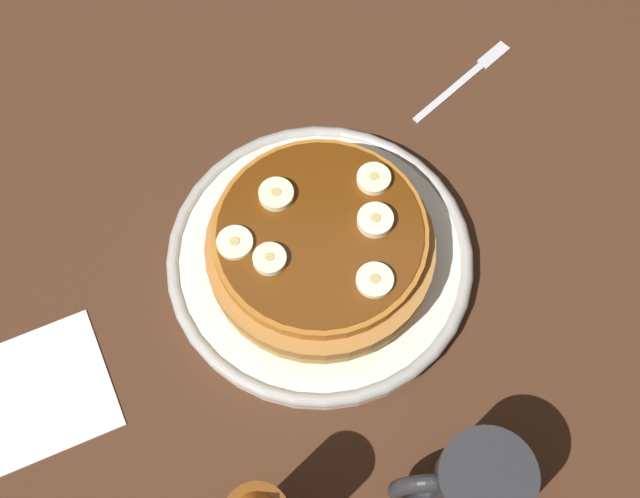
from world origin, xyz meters
TOP-DOWN VIEW (x-y plane):
  - ground_plane at (0.00, 0.00)cm, footprint 140.00×140.00cm
  - plate at (0.00, 0.00)cm, footprint 26.89×26.89cm
  - pancake_stack at (-0.19, 0.35)cm, footprint 19.67×19.69cm
  - banana_slice_0 at (3.52, -3.45)cm, footprint 2.97×2.97cm
  - banana_slice_1 at (4.17, 2.47)cm, footprint 2.76×2.76cm
  - banana_slice_2 at (-4.20, 4.63)cm, footprint 3.06×3.06cm
  - banana_slice_3 at (-4.58, -0.66)cm, footprint 3.02×3.02cm
  - banana_slice_4 at (-4.72, -4.61)cm, footprint 2.90×2.90cm
  - banana_slice_5 at (6.99, 0.83)cm, footprint 3.00×3.00cm
  - coffee_mug at (-10.78, 20.73)cm, footprint 10.55×7.25cm
  - napkin at (23.63, 10.66)cm, footprint 14.25×14.25cm
  - fork at (-15.26, -19.46)cm, footprint 10.42×9.31cm

SIDE VIEW (x-z plane):
  - ground_plane at x=0.00cm, z-range -3.00..0.00cm
  - napkin at x=23.63cm, z-range 0.00..0.30cm
  - fork at x=-15.26cm, z-range 0.00..0.50cm
  - plate at x=0.00cm, z-range 0.08..2.18cm
  - pancake_stack at x=-0.19cm, z-range 1.71..6.61cm
  - coffee_mug at x=-10.78cm, z-range 0.13..8.97cm
  - banana_slice_5 at x=6.99cm, z-range 6.46..7.15cm
  - banana_slice_2 at x=-4.20cm, z-range 6.46..7.20cm
  - banana_slice_4 at x=-4.72cm, z-range 6.46..7.37cm
  - banana_slice_1 at x=4.17cm, z-range 6.46..7.39cm
  - banana_slice_0 at x=3.52cm, z-range 6.46..7.42cm
  - banana_slice_3 at x=-4.58cm, z-range 6.46..7.52cm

